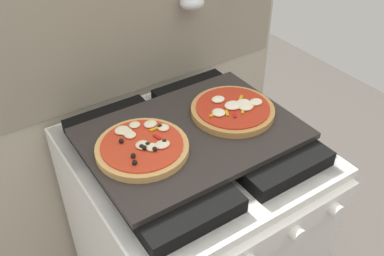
{
  "coord_description": "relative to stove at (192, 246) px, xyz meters",
  "views": [
    {
      "loc": [
        -0.48,
        -0.73,
        1.59
      ],
      "look_at": [
        0.0,
        0.0,
        0.93
      ],
      "focal_mm": 40.02,
      "sensor_mm": 36.0,
      "label": 1
    }
  ],
  "objects": [
    {
      "name": "baking_tray",
      "position": [
        0.0,
        0.0,
        0.46
      ],
      "size": [
        0.54,
        0.38,
        0.02
      ],
      "primitive_type": "cube",
      "color": "#2D2826",
      "rests_on": "stove"
    },
    {
      "name": "kitchen_backsplash",
      "position": [
        0.0,
        0.34,
        0.34
      ],
      "size": [
        1.1,
        0.09,
        1.55
      ],
      "color": "#B2A893",
      "rests_on": "ground_plane"
    },
    {
      "name": "stove",
      "position": [
        0.0,
        0.0,
        0.0
      ],
      "size": [
        0.6,
        0.64,
        0.9
      ],
      "color": "white",
      "rests_on": "ground_plane"
    },
    {
      "name": "pizza_right",
      "position": [
        0.14,
        0.01,
        0.48
      ],
      "size": [
        0.23,
        0.23,
        0.03
      ],
      "color": "#C18947",
      "rests_on": "baking_tray"
    },
    {
      "name": "pizza_left",
      "position": [
        -0.14,
        0.0,
        0.48
      ],
      "size": [
        0.23,
        0.23,
        0.03
      ],
      "color": "tan",
      "rests_on": "baking_tray"
    }
  ]
}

